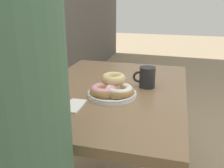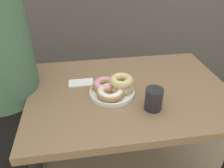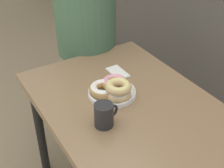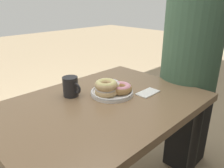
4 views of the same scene
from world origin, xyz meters
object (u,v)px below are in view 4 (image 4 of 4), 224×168
Objects in this scene: donut_plate at (111,88)px; napkin at (148,93)px; coffee_mug at (71,86)px; person_figure at (191,66)px; dining_table at (103,117)px.

donut_plate reaches higher than napkin.
person_figure is (-0.74, 0.29, 0.02)m from coffee_mug.
dining_table is 0.70m from person_figure.
dining_table is at bearing 111.78° from coffee_mug.
napkin is (-0.32, 0.26, -0.05)m from coffee_mug.
dining_table is 4.13× the size of donut_plate.
dining_table is at bearing -20.74° from napkin.
dining_table is at bearing -10.49° from person_figure.
person_figure is at bearing 175.98° from napkin.
coffee_mug reaches higher than napkin.
napkin is at bearing 140.21° from coffee_mug.
donut_plate is (-0.09, -0.03, 0.12)m from dining_table.
coffee_mug is 0.08× the size of person_figure.
person_figure is (-0.67, 0.12, 0.16)m from dining_table.
person_figure is (-0.58, 0.16, 0.04)m from donut_plate.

